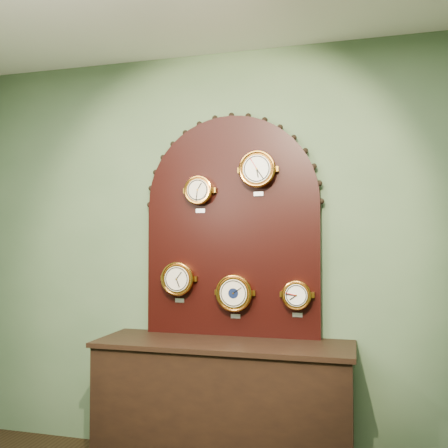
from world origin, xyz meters
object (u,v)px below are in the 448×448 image
(arabic_clock, at_px, (258,169))
(barometer, at_px, (234,293))
(display_board, at_px, (232,218))
(hygrometer, at_px, (178,279))
(tide_clock, at_px, (297,295))
(roman_clock, at_px, (199,190))
(shop_counter, at_px, (223,410))

(arabic_clock, distance_m, barometer, 0.84)
(display_board, bearing_deg, barometer, -61.71)
(hygrometer, relative_size, barometer, 0.95)
(display_board, height_order, arabic_clock, display_board)
(arabic_clock, bearing_deg, tide_clock, 0.33)
(display_board, distance_m, tide_clock, 0.68)
(display_board, relative_size, tide_clock, 6.29)
(roman_clock, relative_size, tide_clock, 1.04)
(roman_clock, distance_m, hygrometer, 0.62)
(hygrometer, xyz_separation_m, barometer, (0.40, -0.00, -0.09))
(shop_counter, distance_m, hygrometer, 0.90)
(roman_clock, bearing_deg, barometer, -0.31)
(roman_clock, bearing_deg, hygrometer, -179.68)
(barometer, bearing_deg, display_board, 118.29)
(shop_counter, relative_size, tide_clock, 6.58)
(hygrometer, height_order, barometer, hygrometer)
(arabic_clock, xyz_separation_m, tide_clock, (0.26, 0.00, -0.82))
(display_board, relative_size, roman_clock, 6.07)
(display_board, bearing_deg, hygrometer, -169.57)
(hygrometer, bearing_deg, display_board, 10.43)
(barometer, bearing_deg, hygrometer, 179.93)
(tide_clock, bearing_deg, arabic_clock, -179.67)
(display_board, xyz_separation_m, tide_clock, (0.45, -0.07, -0.50))
(arabic_clock, bearing_deg, hygrometer, 179.96)
(display_board, distance_m, barometer, 0.51)
(display_board, distance_m, roman_clock, 0.29)
(barometer, xyz_separation_m, tide_clock, (0.41, 0.00, -0.00))
(display_board, xyz_separation_m, arabic_clock, (0.20, -0.07, 0.32))
(shop_counter, xyz_separation_m, display_board, (0.00, 0.22, 1.23))
(shop_counter, bearing_deg, arabic_clock, 38.06)
(shop_counter, relative_size, hygrometer, 5.64)
(barometer, bearing_deg, tide_clock, 0.22)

